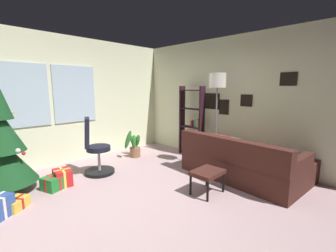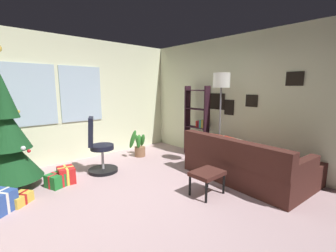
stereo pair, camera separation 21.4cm
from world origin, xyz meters
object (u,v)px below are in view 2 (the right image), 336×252
Objects in this scene: couch at (251,165)px; gift_box_red at (66,175)px; gift_box_green at (58,180)px; bookshelf at (197,125)px; holiday_tree at (9,143)px; footstool at (207,175)px; gift_box_gold at (20,199)px; floor_lamp at (221,89)px; office_chair at (99,151)px; potted_plant at (139,146)px.

gift_box_red is at bearing 139.81° from couch.
gift_box_green is at bearing -165.47° from gift_box_red.
bookshelf is (3.06, -0.40, 0.63)m from gift_box_green.
holiday_tree reaches higher than gift_box_green.
couch is 4.05m from holiday_tree.
bookshelf is at bearing 45.14° from footstool.
gift_box_gold is 0.19× the size of floor_lamp.
gift_box_gold is 3.79m from floor_lamp.
office_chair is (1.37, -0.29, -0.33)m from holiday_tree.
couch is at bearing -28.82° from gift_box_gold.
couch reaches higher than gift_box_gold.
gift_box_gold is at bearing -163.73° from potted_plant.
floor_lamp reaches higher than gift_box_gold.
couch is at bearing -75.69° from potted_plant.
gift_box_green is at bearing 130.65° from footstool.
gift_box_red is 0.16m from gift_box_green.
potted_plant is at bearing 140.98° from bookshelf.
office_chair reaches higher than gift_box_gold.
holiday_tree reaches higher than office_chair.
bookshelf is (3.62, -0.81, -0.03)m from holiday_tree.
gift_box_green is (-2.62, 2.05, -0.18)m from couch.
bookshelf is 2.45× the size of potted_plant.
holiday_tree is at bearing 143.88° from gift_box_green.
bookshelf reaches higher than office_chair.
office_chair is (-0.79, 1.99, 0.11)m from footstool.
potted_plant is at bearing 13.37° from gift_box_red.
couch is 3.33m from gift_box_green.
couch is 2.83m from office_chair.
floor_lamp is at bearing -27.14° from holiday_tree.
office_chair is at bearing 166.89° from bookshelf.
footstool is 2.11m from bookshelf.
holiday_tree is (-3.19, 2.46, 0.48)m from couch.
bookshelf is at bearing 69.19° from floor_lamp.
potted_plant is at bearing 16.27° from gift_box_gold.
potted_plant is at bearing 13.46° from gift_box_green.
potted_plant is at bearing 104.31° from couch.
floor_lamp is at bearing 82.17° from couch.
gift_box_gold is 0.34× the size of office_chair.
holiday_tree is at bearing -178.58° from potted_plant.
couch is at bearing -50.10° from office_chair.
gift_box_red is 0.18× the size of floor_lamp.
footstool is 0.22× the size of holiday_tree.
potted_plant reaches higher than footstool.
office_chair reaches higher than potted_plant.
holiday_tree is 2.59m from potted_plant.
gift_box_green is 0.58× the size of potted_plant.
holiday_tree reaches higher than gift_box_red.
floor_lamp is (0.11, 0.77, 1.32)m from couch.
gift_box_gold is 0.22× the size of bookshelf.
gift_box_gold is 2.69m from potted_plant.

